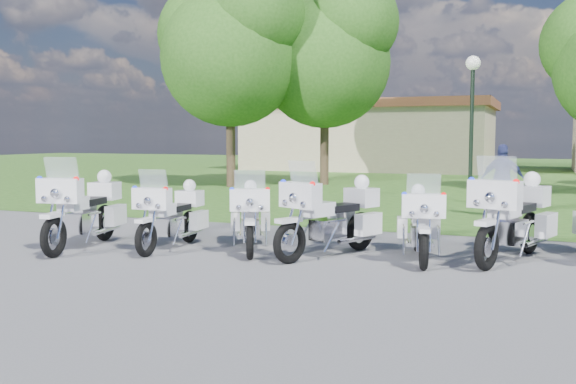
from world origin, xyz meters
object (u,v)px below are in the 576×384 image
at_px(motorcycle_0, 85,209).
at_px(motorcycle_3, 333,215).
at_px(motorcycle_2, 250,216).
at_px(lamp_post, 472,93).
at_px(motorcycle_4, 420,222).
at_px(motorcycle_5, 514,216).
at_px(motorcycle_1, 172,214).
at_px(bystander_c, 503,181).

bearing_deg(motorcycle_0, motorcycle_3, -179.07).
xyz_separation_m(motorcycle_2, lamp_post, (2.77, 10.00, 2.72)).
height_order(motorcycle_3, lamp_post, lamp_post).
bearing_deg(motorcycle_0, motorcycle_4, -179.56).
relative_size(motorcycle_3, motorcycle_5, 0.92).
xyz_separation_m(motorcycle_3, motorcycle_5, (2.87, 0.70, 0.04)).
relative_size(motorcycle_0, motorcycle_1, 1.14).
distance_m(motorcycle_4, motorcycle_5, 1.51).
xyz_separation_m(motorcycle_1, motorcycle_2, (1.39, 0.36, -0.00)).
relative_size(motorcycle_0, motorcycle_2, 1.22).
xyz_separation_m(motorcycle_3, motorcycle_4, (1.44, 0.23, -0.08)).
relative_size(motorcycle_0, motorcycle_4, 1.16).
distance_m(motorcycle_1, motorcycle_5, 5.89).
bearing_deg(motorcycle_2, bystander_c, -145.30).
bearing_deg(lamp_post, motorcycle_2, -105.47).
bearing_deg(motorcycle_3, motorcycle_1, 31.62).
distance_m(motorcycle_0, motorcycle_4, 6.00).
relative_size(motorcycle_0, lamp_post, 0.56).
distance_m(motorcycle_1, motorcycle_3, 2.95).
bearing_deg(lamp_post, motorcycle_1, -111.85).
relative_size(motorcycle_2, motorcycle_4, 0.95).
relative_size(motorcycle_4, lamp_post, 0.48).
relative_size(motorcycle_3, motorcycle_4, 1.07).
distance_m(motorcycle_1, motorcycle_4, 4.40).
distance_m(motorcycle_3, bystander_c, 6.97).
relative_size(motorcycle_1, motorcycle_2, 1.07).
relative_size(motorcycle_1, lamp_post, 0.49).
bearing_deg(motorcycle_4, motorcycle_2, -8.79).
bearing_deg(motorcycle_4, motorcycle_1, -5.63).
bearing_deg(lamp_post, motorcycle_3, -97.05).
relative_size(motorcycle_1, motorcycle_3, 0.96).
bearing_deg(motorcycle_1, bystander_c, -130.37).
bearing_deg(motorcycle_5, motorcycle_1, 28.68).
distance_m(motorcycle_1, lamp_post, 11.49).
xyz_separation_m(motorcycle_0, motorcycle_3, (4.46, 0.89, -0.02)).
height_order(motorcycle_0, bystander_c, bystander_c).
xyz_separation_m(motorcycle_0, lamp_post, (5.69, 10.87, 2.63)).
height_order(motorcycle_2, lamp_post, lamp_post).
xyz_separation_m(motorcycle_0, bystander_c, (6.83, 7.44, 0.21)).
height_order(motorcycle_3, motorcycle_5, motorcycle_5).
distance_m(motorcycle_0, motorcycle_5, 7.50).
height_order(lamp_post, bystander_c, lamp_post).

